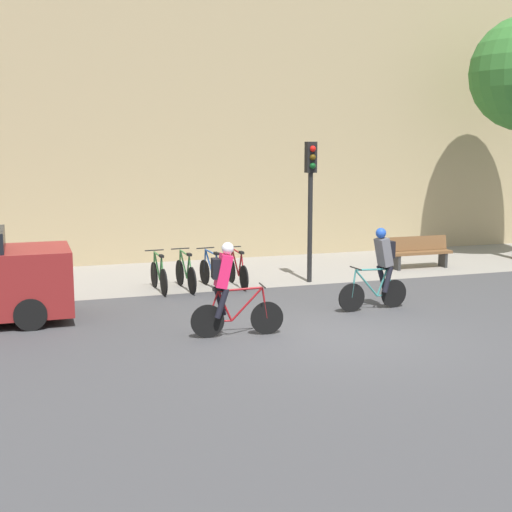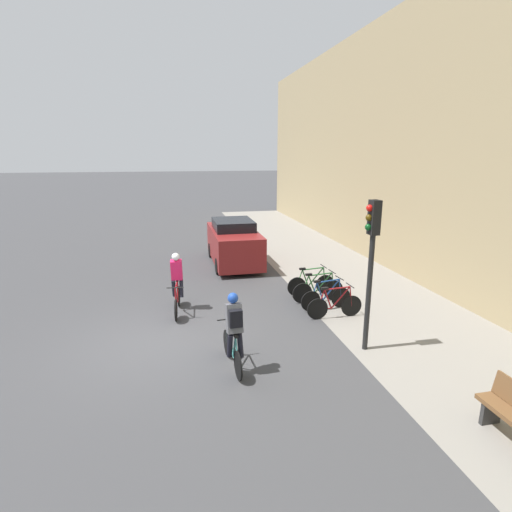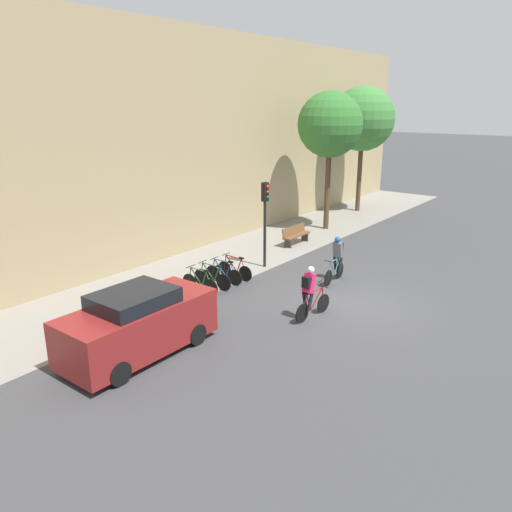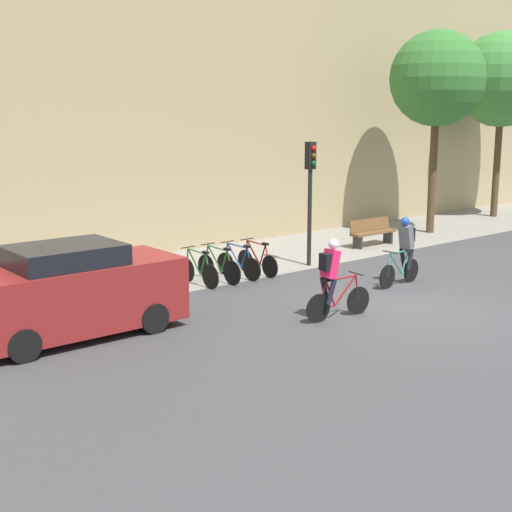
% 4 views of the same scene
% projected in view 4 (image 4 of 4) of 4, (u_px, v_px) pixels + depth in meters
% --- Properties ---
extents(ground, '(200.00, 200.00, 0.00)m').
position_uv_depth(ground, '(413.00, 310.00, 15.95)').
color(ground, '#3D3D3F').
extents(kerb_strip, '(44.00, 4.50, 0.01)m').
position_uv_depth(kerb_strip, '(231.00, 261.00, 21.07)').
color(kerb_strip, gray).
rests_on(kerb_strip, ground).
extents(building_facade, '(44.00, 0.60, 9.72)m').
position_uv_depth(building_facade, '(180.00, 94.00, 22.03)').
color(building_facade, tan).
rests_on(building_facade, ground).
extents(cyclist_pink, '(1.72, 0.48, 1.75)m').
position_uv_depth(cyclist_pink, '(332.00, 277.00, 15.00)').
color(cyclist_pink, black).
rests_on(cyclist_pink, ground).
extents(cyclist_grey, '(1.65, 0.46, 1.74)m').
position_uv_depth(cyclist_grey, '(405.00, 248.00, 18.11)').
color(cyclist_grey, black).
rests_on(cyclist_grey, ground).
extents(parked_bike_0, '(0.46, 1.62, 0.95)m').
position_uv_depth(parked_bike_0, '(198.00, 271.00, 18.07)').
color(parked_bike_0, black).
rests_on(parked_bike_0, ground).
extents(parked_bike_1, '(0.46, 1.69, 0.96)m').
position_uv_depth(parked_bike_1, '(219.00, 267.00, 18.48)').
color(parked_bike_1, black).
rests_on(parked_bike_1, ground).
extents(parked_bike_2, '(0.46, 1.61, 0.94)m').
position_uv_depth(parked_bike_2, '(239.00, 264.00, 18.88)').
color(parked_bike_2, black).
rests_on(parked_bike_2, ground).
extents(parked_bike_3, '(0.46, 1.63, 0.94)m').
position_uv_depth(parked_bike_3, '(257.00, 261.00, 19.28)').
color(parked_bike_3, black).
rests_on(parked_bike_3, ground).
extents(traffic_light_pole, '(0.26, 0.30, 3.52)m').
position_uv_depth(traffic_light_pole, '(310.00, 181.00, 20.01)').
color(traffic_light_pole, black).
rests_on(traffic_light_pole, ground).
extents(bench, '(1.85, 0.44, 0.89)m').
position_uv_depth(bench, '(372.00, 232.00, 23.37)').
color(bench, brown).
rests_on(bench, ground).
extents(parked_car, '(4.30, 1.84, 1.85)m').
position_uv_depth(parked_car, '(71.00, 292.00, 13.90)').
color(parked_car, maroon).
rests_on(parked_car, ground).
extents(street_tree_0, '(3.34, 3.34, 7.15)m').
position_uv_depth(street_tree_0, '(437.00, 79.00, 24.93)').
color(street_tree_0, '#4C3823').
rests_on(street_tree_0, ground).
extents(street_tree_1, '(3.83, 3.83, 7.53)m').
position_uv_depth(street_tree_1, '(503.00, 80.00, 28.83)').
color(street_tree_1, '#4C3823').
rests_on(street_tree_1, ground).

